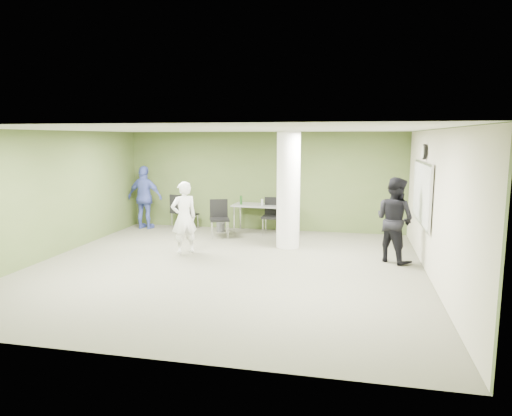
% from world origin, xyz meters
% --- Properties ---
extents(floor, '(8.00, 8.00, 0.00)m').
position_xyz_m(floor, '(0.00, 0.00, 0.00)').
color(floor, '#585845').
rests_on(floor, ground).
extents(ceiling, '(8.00, 8.00, 0.00)m').
position_xyz_m(ceiling, '(0.00, 0.00, 2.80)').
color(ceiling, white).
rests_on(ceiling, wall_back).
extents(wall_back, '(8.00, 2.80, 0.02)m').
position_xyz_m(wall_back, '(0.00, 4.00, 1.40)').
color(wall_back, '#475A2A').
rests_on(wall_back, floor).
extents(wall_left, '(0.02, 8.00, 2.80)m').
position_xyz_m(wall_left, '(-4.00, 0.00, 1.40)').
color(wall_left, '#475A2A').
rests_on(wall_left, floor).
extents(wall_right_cream, '(0.02, 8.00, 2.80)m').
position_xyz_m(wall_right_cream, '(4.00, 0.00, 1.40)').
color(wall_right_cream, beige).
rests_on(wall_right_cream, floor).
extents(column, '(0.56, 0.56, 2.80)m').
position_xyz_m(column, '(1.00, 2.00, 1.40)').
color(column, silver).
rests_on(column, floor).
extents(whiteboard, '(0.05, 2.30, 1.30)m').
position_xyz_m(whiteboard, '(3.92, 1.20, 1.50)').
color(whiteboard, silver).
rests_on(whiteboard, wall_right_cream).
extents(wall_clock, '(0.06, 0.32, 0.32)m').
position_xyz_m(wall_clock, '(3.92, 1.20, 2.35)').
color(wall_clock, black).
rests_on(wall_clock, wall_right_cream).
extents(folding_table, '(1.70, 0.81, 1.04)m').
position_xyz_m(folding_table, '(0.05, 3.55, 0.74)').
color(folding_table, gray).
rests_on(folding_table, floor).
extents(wastebasket, '(0.24, 0.24, 0.27)m').
position_xyz_m(wastebasket, '(-1.12, 3.40, 0.14)').
color(wastebasket, '#4C4C4C').
rests_on(wastebasket, floor).
extents(chair_back_left, '(0.60, 0.60, 1.02)m').
position_xyz_m(chair_back_left, '(-2.39, 3.56, 0.60)').
color(chair_back_left, black).
rests_on(chair_back_left, floor).
extents(chair_back_right, '(0.57, 0.57, 0.87)m').
position_xyz_m(chair_back_right, '(-2.18, 3.58, 0.51)').
color(chair_back_right, black).
rests_on(chair_back_right, floor).
extents(chair_table_left, '(0.64, 0.64, 1.01)m').
position_xyz_m(chair_table_left, '(-0.96, 2.74, 0.59)').
color(chair_table_left, black).
rests_on(chair_table_left, floor).
extents(chair_table_right, '(0.50, 0.50, 1.01)m').
position_xyz_m(chair_table_right, '(0.37, 3.39, 0.60)').
color(chair_table_right, black).
rests_on(chair_table_right, floor).
extents(woman_white, '(0.72, 0.69, 1.66)m').
position_xyz_m(woman_white, '(-1.25, 0.92, 0.83)').
color(woman_white, white).
rests_on(woman_white, floor).
extents(man_black, '(1.12, 1.10, 1.82)m').
position_xyz_m(man_black, '(3.40, 1.17, 0.91)').
color(man_black, black).
rests_on(man_black, floor).
extents(man_blue, '(1.11, 0.54, 1.83)m').
position_xyz_m(man_blue, '(-3.40, 3.40, 0.92)').
color(man_blue, '#4655AE').
rests_on(man_blue, floor).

